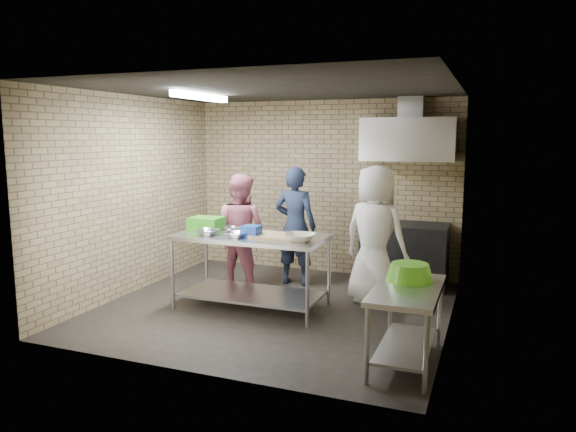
% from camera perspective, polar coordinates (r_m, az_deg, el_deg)
% --- Properties ---
extents(floor, '(4.20, 4.20, 0.00)m').
position_cam_1_polar(floor, '(6.86, -1.40, -9.74)').
color(floor, black).
rests_on(floor, ground).
extents(ceiling, '(4.20, 4.20, 0.00)m').
position_cam_1_polar(ceiling, '(6.54, -1.49, 13.36)').
color(ceiling, black).
rests_on(ceiling, ground).
extents(back_wall, '(4.20, 0.06, 2.70)m').
position_cam_1_polar(back_wall, '(8.43, 3.79, 3.07)').
color(back_wall, tan).
rests_on(back_wall, ground).
extents(front_wall, '(4.20, 0.06, 2.70)m').
position_cam_1_polar(front_wall, '(4.80, -10.67, -1.21)').
color(front_wall, tan).
rests_on(front_wall, ground).
extents(left_wall, '(0.06, 4.00, 2.70)m').
position_cam_1_polar(left_wall, '(7.61, -16.21, 2.17)').
color(left_wall, tan).
rests_on(left_wall, ground).
extents(right_wall, '(0.06, 4.00, 2.70)m').
position_cam_1_polar(right_wall, '(6.08, 17.16, 0.59)').
color(right_wall, tan).
rests_on(right_wall, ground).
extents(prep_table, '(1.87, 0.94, 0.94)m').
position_cam_1_polar(prep_table, '(6.74, -3.92, -5.93)').
color(prep_table, '#B9BDC1').
rests_on(prep_table, floor).
extents(side_counter, '(0.60, 1.20, 0.75)m').
position_cam_1_polar(side_counter, '(5.27, 12.47, -11.35)').
color(side_counter, silver).
rests_on(side_counter, floor).
extents(stove, '(1.20, 0.70, 0.90)m').
position_cam_1_polar(stove, '(7.93, 12.33, -4.04)').
color(stove, black).
rests_on(stove, floor).
extents(range_hood, '(1.30, 0.60, 0.60)m').
position_cam_1_polar(range_hood, '(7.80, 12.77, 7.96)').
color(range_hood, silver).
rests_on(range_hood, back_wall).
extents(hood_duct, '(0.35, 0.30, 0.30)m').
position_cam_1_polar(hood_duct, '(7.96, 13.05, 11.20)').
color(hood_duct, '#A5A8AD').
rests_on(hood_duct, back_wall).
extents(wall_shelf, '(0.80, 0.20, 0.04)m').
position_cam_1_polar(wall_shelf, '(7.95, 15.09, 6.59)').
color(wall_shelf, '#3F2B19').
rests_on(wall_shelf, back_wall).
extents(fluorescent_fixture, '(0.10, 1.25, 0.08)m').
position_cam_1_polar(fluorescent_fixture, '(6.98, -9.28, 12.46)').
color(fluorescent_fixture, white).
rests_on(fluorescent_fixture, ceiling).
extents(green_crate, '(0.42, 0.31, 0.17)m').
position_cam_1_polar(green_crate, '(7.05, -8.71, -0.79)').
color(green_crate, green).
rests_on(green_crate, prep_table).
extents(blue_tub, '(0.21, 0.21, 0.14)m').
position_cam_1_polar(blue_tub, '(6.52, -3.94, -1.61)').
color(blue_tub, '#1844B9').
rests_on(blue_tub, prep_table).
extents(cutting_board, '(0.57, 0.44, 0.03)m').
position_cam_1_polar(cutting_board, '(6.48, -1.23, -2.12)').
color(cutting_board, tan).
rests_on(cutting_board, prep_table).
extents(mixing_bowl_a, '(0.29, 0.29, 0.07)m').
position_cam_1_polar(mixing_bowl_a, '(6.69, -8.57, -1.71)').
color(mixing_bowl_a, silver).
rests_on(mixing_bowl_a, prep_table).
extents(mixing_bowl_b, '(0.23, 0.23, 0.07)m').
position_cam_1_polar(mixing_bowl_b, '(6.81, -6.07, -1.49)').
color(mixing_bowl_b, silver).
rests_on(mixing_bowl_b, prep_table).
extents(mixing_bowl_c, '(0.27, 0.27, 0.07)m').
position_cam_1_polar(mixing_bowl_c, '(6.48, -5.59, -2.00)').
color(mixing_bowl_c, silver).
rests_on(mixing_bowl_c, prep_table).
extents(ceramic_bowl, '(0.36, 0.36, 0.09)m').
position_cam_1_polar(ceramic_bowl, '(6.23, 1.29, -2.29)').
color(ceramic_bowl, '#C2B69B').
rests_on(ceramic_bowl, prep_table).
extents(green_basin, '(0.46, 0.46, 0.17)m').
position_cam_1_polar(green_basin, '(5.37, 12.83, -5.84)').
color(green_basin, '#59C626').
rests_on(green_basin, side_counter).
extents(bottle_green, '(0.06, 0.06, 0.15)m').
position_cam_1_polar(bottle_green, '(7.93, 16.20, 7.23)').
color(bottle_green, green).
rests_on(bottle_green, wall_shelf).
extents(man_navy, '(0.65, 0.44, 1.72)m').
position_cam_1_polar(man_navy, '(7.72, 0.79, -1.07)').
color(man_navy, '#141C33').
rests_on(man_navy, floor).
extents(woman_pink, '(0.84, 0.68, 1.63)m').
position_cam_1_polar(woman_pink, '(7.59, -5.14, -1.64)').
color(woman_pink, '#C46882').
rests_on(woman_pink, floor).
extents(woman_white, '(1.00, 0.80, 1.79)m').
position_cam_1_polar(woman_white, '(6.92, 9.25, -2.04)').
color(woman_white, silver).
rests_on(woman_white, floor).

